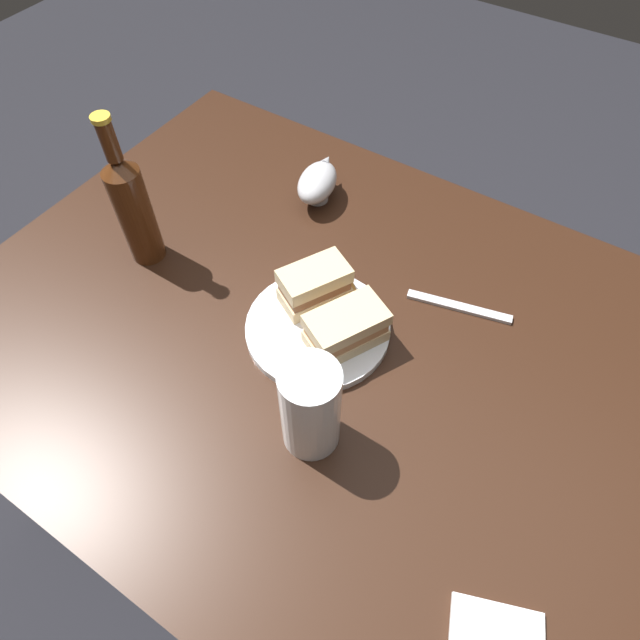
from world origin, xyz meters
The scene contains 12 objects.
ground_plane centered at (0.00, 0.00, 0.00)m, with size 6.00×6.00×0.00m, color black.
dining_table centered at (0.00, 0.00, 0.38)m, with size 1.24×0.93×0.76m, color black.
plate centered at (0.01, 0.00, 0.77)m, with size 0.24×0.24×0.01m, color white.
sandwich_half_left centered at (-0.05, 0.00, 0.81)m, with size 0.12×0.14×0.07m.
sandwich_half_right centered at (0.04, -0.04, 0.81)m, with size 0.11×0.13×0.07m.
potato_wedge_front centered at (-0.02, -0.06, 0.79)m, with size 0.05×0.02×0.02m, color #B77F33.
potato_wedge_middle centered at (0.02, -0.07, 0.79)m, with size 0.04×0.02×0.02m, color #AD702D.
potato_wedge_back centered at (-0.01, -0.08, 0.79)m, with size 0.04×0.02×0.02m, color #AD702D.
pint_glass centered at (-0.09, 0.16, 0.83)m, with size 0.08×0.08×0.17m.
gravy_boat centered at (0.18, -0.27, 0.80)m, with size 0.10×0.14×0.07m.
cider_bottle centered at (0.37, 0.02, 0.88)m, with size 0.06×0.06×0.29m.
fork centered at (-0.17, -0.17, 0.77)m, with size 0.18×0.02×0.01m, color silver.
Camera 1 is at (-0.28, 0.44, 1.51)m, focal length 30.81 mm.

